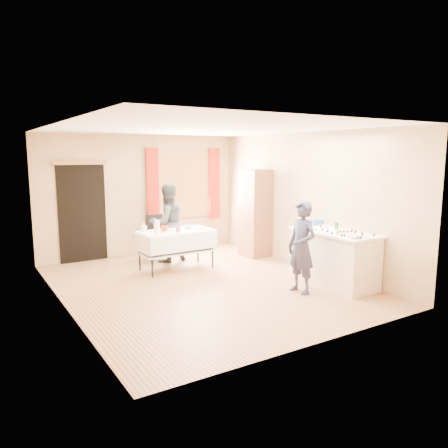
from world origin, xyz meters
TOP-DOWN VIEW (x-y plane):
  - floor at (0.00, 0.00)m, footprint 4.50×5.50m
  - ceiling at (0.00, 0.00)m, footprint 4.50×5.50m
  - wall_back at (0.00, 2.76)m, footprint 4.50×0.02m
  - wall_front at (0.00, -2.76)m, footprint 4.50×0.02m
  - wall_left at (-2.26, 0.00)m, footprint 0.02×5.50m
  - wall_right at (2.26, 0.00)m, footprint 0.02×5.50m
  - window_frame at (1.00, 2.72)m, footprint 1.32×0.06m
  - window_pane at (1.00, 2.71)m, footprint 1.20×0.02m
  - curtain_left at (0.22, 2.67)m, footprint 0.28×0.06m
  - curtain_right at (1.78, 2.67)m, footprint 0.28×0.06m
  - doorway at (-1.30, 2.73)m, footprint 0.95×0.04m
  - door_lintel at (-1.30, 2.70)m, footprint 1.05×0.06m
  - cabinet at (1.99, 1.28)m, footprint 0.50×0.60m
  - counter at (1.89, -1.12)m, footprint 0.73×1.55m
  - party_table at (0.06, 1.17)m, footprint 1.45×0.77m
  - chair at (0.09, 2.19)m, footprint 0.40×0.40m
  - girl at (1.11, -1.19)m, footprint 0.58×0.42m
  - woman at (0.17, 1.81)m, footprint 0.88×0.73m
  - soda_can at (2.06, -1.00)m, footprint 0.08×0.08m
  - mixing_bowl at (1.70, -1.71)m, footprint 0.27×0.27m
  - foam_block at (1.84, -0.52)m, footprint 0.15×0.10m
  - blue_basket at (2.12, -0.40)m, footprint 0.32×0.23m
  - pitcher at (-0.38, 1.07)m, footprint 0.12×0.12m
  - cup_red at (-0.16, 1.24)m, footprint 0.18×0.18m
  - cup_rainbow at (0.02, 1.01)m, footprint 0.16×0.16m
  - small_bowl at (0.38, 1.30)m, footprint 0.27×0.27m
  - pastry_tray at (0.58, 1.06)m, footprint 0.29×0.21m
  - bottle at (-0.52, 1.36)m, footprint 0.14×0.14m
  - cake_balls at (1.84, -1.32)m, footprint 0.50×1.11m

SIDE VIEW (x-z plane):
  - floor at x=0.00m, z-range -0.02..0.00m
  - chair at x=0.09m, z-range -0.19..0.74m
  - party_table at x=0.06m, z-range 0.07..0.82m
  - counter at x=1.89m, z-range 0.00..0.91m
  - girl at x=1.11m, z-range 0.00..1.47m
  - pastry_tray at x=0.58m, z-range 0.75..0.77m
  - small_bowl at x=0.38m, z-range 0.75..0.81m
  - woman at x=0.17m, z-range 0.00..1.60m
  - cup_red at x=-0.16m, z-range 0.75..0.86m
  - cup_rainbow at x=0.02m, z-range 0.75..0.87m
  - bottle at x=-0.52m, z-range 0.75..0.94m
  - pitcher at x=-0.38m, z-range 0.75..0.97m
  - cake_balls at x=1.84m, z-range 0.91..0.95m
  - cabinet at x=1.99m, z-range 0.00..1.87m
  - mixing_bowl at x=1.70m, z-range 0.91..0.96m
  - foam_block at x=1.84m, z-range 0.91..0.99m
  - blue_basket at x=2.12m, z-range 0.91..0.99m
  - soda_can at x=2.06m, z-range 0.91..1.03m
  - doorway at x=-1.30m, z-range 0.00..2.00m
  - wall_back at x=0.00m, z-range 0.00..2.60m
  - wall_front at x=0.00m, z-range 0.00..2.60m
  - wall_left at x=-2.26m, z-range 0.00..2.60m
  - wall_right at x=2.26m, z-range 0.00..2.60m
  - window_frame at x=1.00m, z-range 0.74..2.26m
  - window_pane at x=1.00m, z-range 0.80..2.20m
  - curtain_left at x=0.22m, z-range 0.67..2.33m
  - curtain_right at x=1.78m, z-range 0.67..2.33m
  - door_lintel at x=-1.30m, z-range 1.98..2.06m
  - ceiling at x=0.00m, z-range 2.60..2.62m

